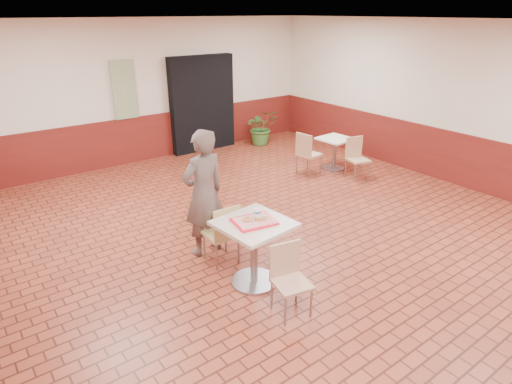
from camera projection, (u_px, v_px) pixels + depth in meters
room_shell at (309, 145)px, 5.58m from camera, size 8.01×10.01×3.01m
wainscot_band at (305, 214)px, 5.97m from camera, size 8.00×10.00×1.00m
corridor_doorway at (202, 104)px, 9.99m from camera, size 1.60×0.22×2.20m
promo_poster at (124, 90)px, 8.86m from camera, size 0.50×0.03×1.20m
main_table at (254, 243)px, 5.11m from camera, size 0.79×0.79×0.83m
chair_main_front at (289, 275)px, 4.67m from camera, size 0.44×0.44×0.81m
chair_main_back at (223, 231)px, 5.55m from camera, size 0.41×0.41×0.85m
customer at (204, 194)px, 5.67m from camera, size 0.68×0.48×1.76m
serving_tray at (254, 221)px, 4.99m from camera, size 0.48×0.37×0.03m
ring_donut at (247, 219)px, 4.98m from camera, size 0.13×0.13×0.03m
long_john_donut at (260, 218)px, 5.00m from camera, size 0.16×0.10×0.05m
paper_cup at (257, 212)px, 5.08m from camera, size 0.08×0.08×0.10m
second_table at (335, 148)px, 8.97m from camera, size 0.64×0.64×0.67m
chair_second_left at (307, 152)px, 8.63m from camera, size 0.45×0.45×0.88m
chair_second_front at (356, 155)px, 8.52m from camera, size 0.46×0.46×0.82m
potted_plant at (261, 127)px, 10.65m from camera, size 0.95×0.88×0.88m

